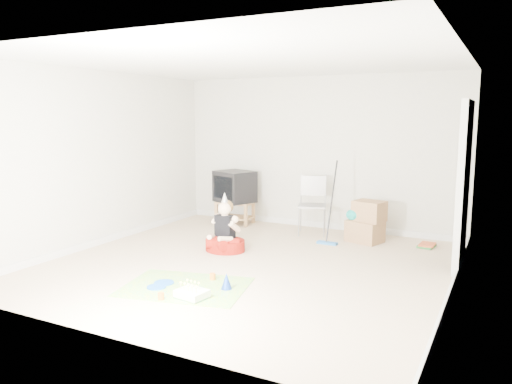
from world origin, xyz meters
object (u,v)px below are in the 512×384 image
at_px(cardboard_boxes, 366,222).
at_px(birthday_cake, 192,294).
at_px(folding_chair, 312,206).
at_px(seated_woman, 225,238).
at_px(tv_stand, 235,210).
at_px(crt_tv, 235,186).

relative_size(cardboard_boxes, birthday_cake, 1.84).
height_order(folding_chair, cardboard_boxes, folding_chair).
xyz_separation_m(folding_chair, seated_woman, (-0.75, -1.53, -0.29)).
xyz_separation_m(tv_stand, folding_chair, (1.53, -0.14, 0.24)).
bearing_deg(folding_chair, birthday_cake, -91.79).
distance_m(cardboard_boxes, seated_woman, 2.21).
distance_m(tv_stand, seated_woman, 1.84).
bearing_deg(folding_chair, cardboard_boxes, -6.08).
bearing_deg(crt_tv, cardboard_boxes, 16.31).
bearing_deg(tv_stand, cardboard_boxes, -5.44).
xyz_separation_m(crt_tv, cardboard_boxes, (2.45, -0.23, -0.37)).
height_order(crt_tv, seated_woman, crt_tv).
bearing_deg(seated_woman, cardboard_boxes, 40.50).
relative_size(folding_chair, seated_woman, 1.15).
distance_m(crt_tv, seated_woman, 1.90).
height_order(crt_tv, birthday_cake, crt_tv).
bearing_deg(tv_stand, birthday_cake, -67.59).
bearing_deg(birthday_cake, tv_stand, 112.41).
relative_size(tv_stand, folding_chair, 0.68).
bearing_deg(seated_woman, tv_stand, 115.04).
xyz_separation_m(tv_stand, seated_woman, (0.78, -1.66, -0.05)).
xyz_separation_m(folding_chair, birthday_cake, (-0.10, -3.33, -0.43)).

